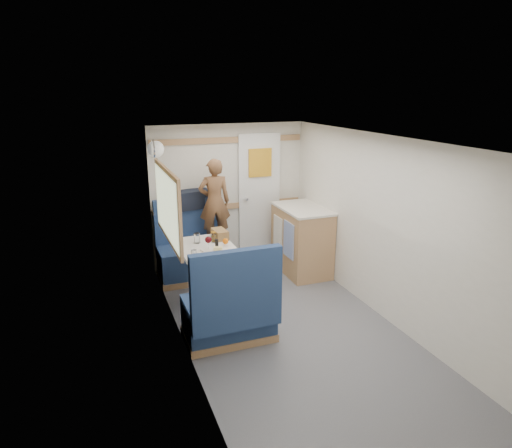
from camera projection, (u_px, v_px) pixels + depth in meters
name	position (u px, v px, depth m)	size (l,w,h in m)	color
floor	(295.00, 336.00, 4.72)	(4.50, 4.50, 0.00)	#515156
ceiling	(300.00, 141.00, 4.15)	(4.50, 4.50, 0.00)	silver
wall_back	(229.00, 195.00, 6.45)	(2.20, 0.02, 2.00)	silver
wall_left	(185.00, 259.00, 4.07)	(0.02, 4.50, 2.00)	silver
wall_right	(392.00, 232.00, 4.80)	(0.02, 4.50, 2.00)	silver
oak_trim_low	(229.00, 206.00, 6.48)	(2.15, 0.02, 0.08)	#A37949
oak_trim_high	(228.00, 140.00, 6.21)	(2.15, 0.02, 0.08)	#A37949
side_window	(167.00, 205.00, 4.90)	(0.04, 1.30, 0.72)	#ABB599
rear_door	(259.00, 195.00, 6.58)	(0.62, 0.12, 1.86)	white
dinette_table	(208.00, 260.00, 5.24)	(0.62, 0.92, 0.72)	white
bench_far	(192.00, 256.00, 6.09)	(0.90, 0.59, 1.05)	navy
bench_near	(230.00, 314.00, 4.54)	(0.90, 0.59, 1.05)	navy
ledge	(186.00, 210.00, 6.15)	(0.90, 0.14, 0.04)	#A37949
dome_light	(156.00, 149.00, 5.53)	(0.20, 0.20, 0.20)	white
galley_counter	(302.00, 239.00, 6.25)	(0.57, 0.92, 0.92)	#A37949
person	(215.00, 202.00, 5.99)	(0.42, 0.27, 1.15)	brown
duffel_bag	(191.00, 199.00, 6.14)	(0.51, 0.24, 0.24)	black
tray	(218.00, 252.00, 5.01)	(0.27, 0.35, 0.02)	white
orange_fruit	(225.00, 241.00, 5.23)	(0.07, 0.07, 0.07)	orange
cheese_block	(218.00, 248.00, 5.05)	(0.10, 0.06, 0.03)	#DDD57F
wine_glass	(208.00, 240.00, 5.04)	(0.08, 0.08, 0.17)	white
tumbler_left	(194.00, 255.00, 4.81)	(0.06, 0.06, 0.10)	white
tumbler_mid	(197.00, 238.00, 5.32)	(0.07, 0.07, 0.12)	white
tumbler_right	(214.00, 238.00, 5.35)	(0.06, 0.06, 0.10)	white
beer_glass	(214.00, 236.00, 5.41)	(0.07, 0.07, 0.11)	#966015
pepper_grinder	(217.00, 244.00, 5.15)	(0.04, 0.04, 0.10)	black
bread_loaf	(220.00, 234.00, 5.48)	(0.14, 0.26, 0.11)	brown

